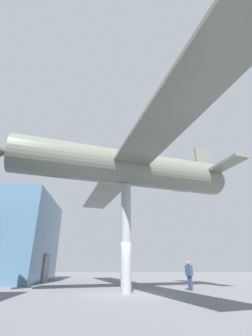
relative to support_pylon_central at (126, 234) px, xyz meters
name	(u,v)px	position (x,y,z in m)	size (l,w,h in m)	color
ground_plane	(126,294)	(0.00, 0.00, -2.95)	(80.00, 80.00, 0.00)	slate
support_pylon_central	(126,234)	(0.00, 0.00, 0.00)	(0.57, 0.57, 5.90)	#999EA3
suspended_airplane	(122,167)	(-0.07, 0.29, 4.06)	(21.91, 15.24, 3.43)	slate
visitor_person	(189,273)	(1.31, -3.88, -2.05)	(0.46, 0.40, 1.58)	#2D3D56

